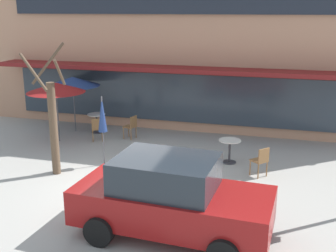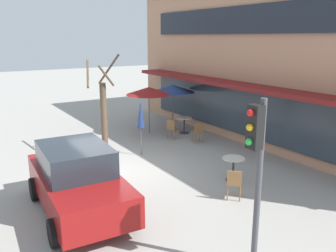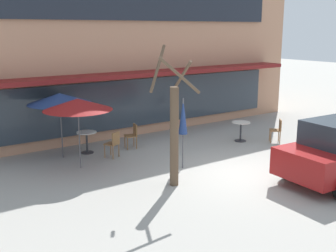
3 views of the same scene
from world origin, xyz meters
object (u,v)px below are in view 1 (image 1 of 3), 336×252
Objects in this scene: cafe_chair_2 at (131,125)px; street_tree at (53,121)px; patio_umbrella_corner_open at (102,115)px; cafe_table_streetside at (230,147)px; cafe_chair_0 at (97,128)px; patio_umbrella_green_folded at (56,87)px; patio_umbrella_cream_folded at (73,81)px; cafe_table_near_wall at (97,120)px; cafe_chair_1 at (261,160)px; parked_sedan at (171,197)px.

street_tree is at bearing -103.88° from cafe_chair_2.
patio_umbrella_corner_open is 2.47× the size of cafe_chair_2.
cafe_table_streetside is 0.85× the size of cafe_chair_0.
patio_umbrella_cream_folded is (-0.05, 1.35, 0.00)m from patio_umbrella_green_folded.
cafe_table_near_wall is 0.85× the size of cafe_chair_0.
cafe_chair_0 is at bearing -63.63° from cafe_table_near_wall.
cafe_chair_1 is (1.03, -0.91, 0.01)m from cafe_table_streetside.
parked_sedan is (-1.66, -3.88, 0.35)m from cafe_chair_1.
patio_umbrella_green_folded reaches higher than cafe_table_near_wall.
cafe_chair_2 is 7.15m from parked_sedan.
cafe_table_streetside is 1.37m from cafe_chair_1.
patio_umbrella_cream_folded reaches higher than parked_sedan.
cafe_table_near_wall is 1.66m from cafe_chair_2.
parked_sedan is 1.12× the size of street_tree.
patio_umbrella_cream_folded is at bearing 172.17° from cafe_chair_2.
patio_umbrella_cream_folded reaches higher than cafe_chair_0.
cafe_chair_1 is at bearing 13.36° from street_tree.
patio_umbrella_green_folded is 2.47× the size of cafe_chair_1.
cafe_chair_0 is at bearing 127.48° from parked_sedan.
cafe_table_near_wall is 0.18× the size of parked_sedan.
patio_umbrella_green_folded is at bearing 137.15° from parked_sedan.
parked_sedan reaches higher than cafe_chair_0.
cafe_chair_0 is 1.27m from cafe_chair_2.
street_tree is at bearing -61.97° from patio_umbrella_green_folded.
patio_umbrella_green_folded is at bearing 145.18° from patio_umbrella_corner_open.
cafe_chair_1 is (4.79, 0.36, -1.10)m from patio_umbrella_corner_open.
patio_umbrella_green_folded is (-6.38, 0.55, 1.51)m from cafe_table_streetside.
cafe_chair_1 is at bearing -20.63° from patio_umbrella_cream_folded.
cafe_chair_0 is 6.32m from cafe_chair_1.
cafe_table_streetside is (5.52, -1.95, 0.00)m from cafe_table_near_wall.
patio_umbrella_corner_open is 2.47× the size of cafe_chair_0.
cafe_chair_1 is at bearing -11.13° from patio_umbrella_green_folded.
parked_sedan is (5.80, -6.69, -1.14)m from patio_umbrella_cream_folded.
cafe_chair_1 is at bearing -16.97° from cafe_chair_0.
cafe_table_near_wall is 0.35× the size of patio_umbrella_cream_folded.
patio_umbrella_cream_folded is 2.47× the size of cafe_chair_1.
cafe_chair_1 is 5.51m from cafe_chair_2.
parked_sedan reaches higher than cafe_table_near_wall.
cafe_chair_2 is (1.61, -0.40, 0.01)m from cafe_table_near_wall.
patio_umbrella_green_folded is 2.47× the size of cafe_chair_0.
cafe_chair_2 is (-3.91, 1.55, 0.01)m from cafe_table_streetside.
patio_umbrella_cream_folded is 8.11m from cafe_chair_1.
parked_sedan is 4.96m from street_tree.
cafe_chair_1 is 6.15m from street_tree.
parked_sedan is at bearing -113.10° from cafe_chair_1.
parked_sedan is at bearing -42.85° from patio_umbrella_green_folded.
patio_umbrella_corner_open reaches higher than cafe_table_near_wall.
street_tree is (-4.23, 2.48, 0.73)m from parked_sedan.
cafe_chair_2 is at bearing 117.36° from parked_sedan.
street_tree is at bearing -166.64° from cafe_chair_1.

